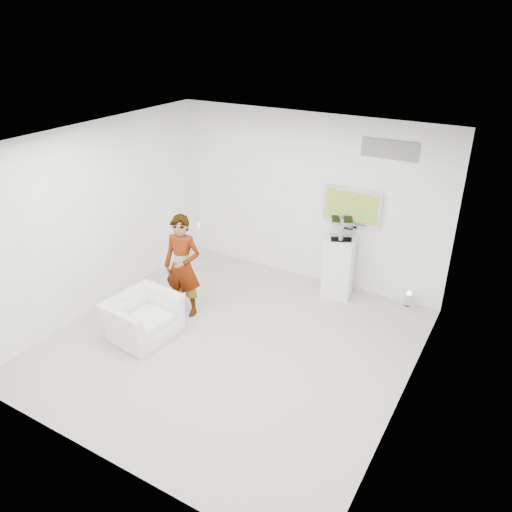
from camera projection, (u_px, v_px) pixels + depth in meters
name	position (u px, v px, depth m)	size (l,w,h in m)	color
room	(229.00, 253.00, 6.77)	(5.01, 5.01, 3.00)	beige
tv	(352.00, 206.00, 8.27)	(1.00, 0.08, 0.60)	silver
logo_decal	(390.00, 150.00, 7.63)	(0.90, 0.02, 0.30)	slate
person	(183.00, 266.00, 7.84)	(0.62, 0.41, 1.69)	white
armchair	(143.00, 317.00, 7.48)	(0.99, 0.86, 0.64)	white
pedestal	(338.00, 267.00, 8.50)	(0.52, 0.52, 1.08)	white
floor_uplight	(408.00, 300.00, 8.26)	(0.19, 0.19, 0.30)	silver
vitrine	(341.00, 229.00, 8.19)	(0.34, 0.34, 0.34)	white
console	(341.00, 232.00, 8.21)	(0.05, 0.17, 0.23)	white
wii_remote	(199.00, 225.00, 7.60)	(0.04, 0.14, 0.04)	white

